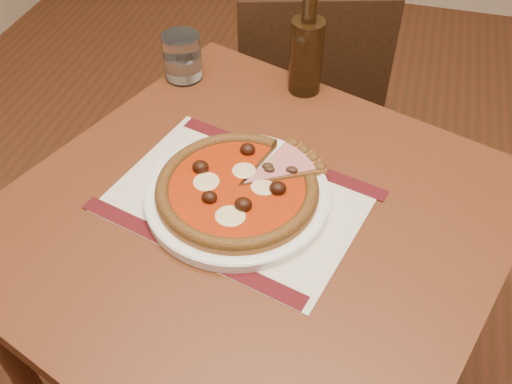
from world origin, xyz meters
TOP-DOWN VIEW (x-y plane):
  - table at (-0.77, 0.63)m, footprint 1.02×1.02m
  - chair_far at (-0.81, 1.36)m, footprint 0.49×0.49m
  - placemat at (-0.80, 0.65)m, footprint 0.48×0.40m
  - plate at (-0.80, 0.65)m, footprint 0.32×0.32m
  - pizza at (-0.80, 0.65)m, footprint 0.28×0.28m
  - ham_slice at (-0.73, 0.73)m, footprint 0.13×0.14m
  - water_glass at (-1.02, 0.99)m, footprint 0.09×0.09m
  - bottle at (-0.76, 1.01)m, footprint 0.07×0.07m

SIDE VIEW (x-z plane):
  - chair_far at x=-0.81m, z-range 0.06..0.90m
  - table at x=-0.77m, z-range 0.27..1.02m
  - placemat at x=-0.80m, z-range 0.75..0.75m
  - plate at x=-0.80m, z-range 0.75..0.77m
  - ham_slice at x=-0.73m, z-range 0.77..0.79m
  - pizza at x=-0.80m, z-range 0.76..0.80m
  - water_glass at x=-1.02m, z-range 0.75..0.85m
  - bottle at x=-0.76m, z-range 0.72..0.95m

